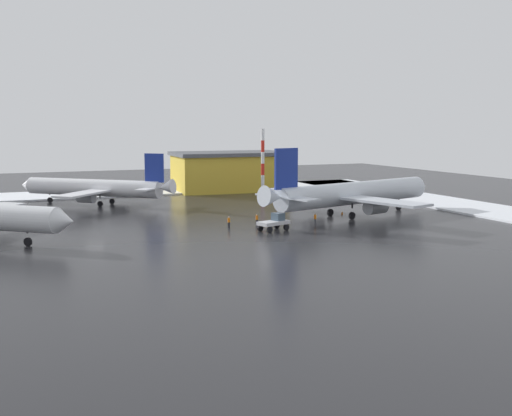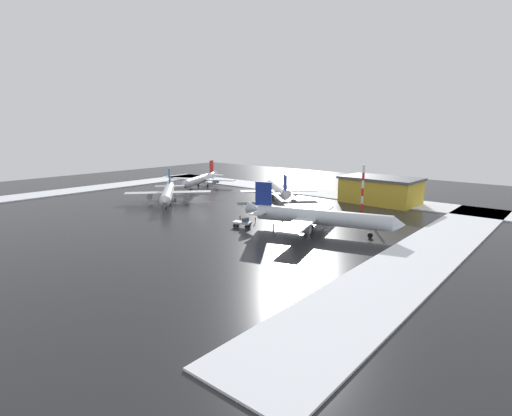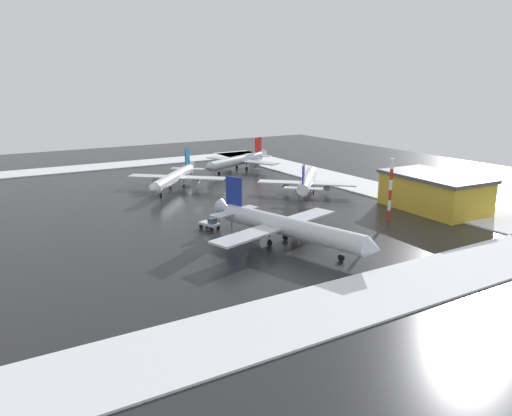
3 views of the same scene
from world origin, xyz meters
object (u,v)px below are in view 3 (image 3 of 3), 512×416
Objects in this scene: ground_crew_near_tug at (232,221)px; airplane_parked_starboard at (238,161)px; antenna_mast at (390,190)px; airplane_far_rear at (174,177)px; pushback_tug at (210,223)px; traffic_cone_mid_line at (283,227)px; ground_crew_by_nose_gear at (239,232)px; cargo_hangar at (434,192)px; ground_crew_mid_apron at (219,216)px; airplane_distant_tail at (307,181)px; traffic_cone_near_nose at (298,242)px; airplane_parked_portside at (287,226)px.

airplane_parked_starboard is at bearing -76.11° from ground_crew_near_tug.
airplane_far_rear is at bearing 27.20° from antenna_mast.
pushback_tug is 15.52m from traffic_cone_mid_line.
ground_crew_by_nose_gear is (-8.38, 2.84, 0.00)m from ground_crew_near_tug.
airplane_parked_starboard reaches higher than traffic_cone_mid_line.
airplane_far_rear is 0.88× the size of airplane_parked_starboard.
pushback_tug is 5.47m from ground_crew_near_tug.
ground_crew_by_nose_gear is at bearing 86.86° from cargo_hangar.
cargo_hangar is (-5.46, -51.33, 3.47)m from ground_crew_by_nose_gear.
ground_crew_mid_apron is at bearing 58.96° from antenna_mast.
airplane_distant_tail is (-40.93, 0.33, -0.16)m from airplane_parked_starboard.
antenna_mast is at bearing 171.01° from ground_crew_mid_apron.
airplane_far_rear is 2.02× the size of antenna_mast.
traffic_cone_near_nose is (-59.04, -1.80, -3.16)m from airplane_far_rear.
airplane_distant_tail is at bearing -3.21° from antenna_mast.
airplane_far_rear is 42.62m from pushback_tug.
airplane_distant_tail is 37.41m from ground_crew_mid_apron.
ground_crew_by_nose_gear reaches higher than traffic_cone_mid_line.
airplane_distant_tail is at bearing -137.02° from ground_crew_mid_apron.
antenna_mast is (-6.70, -35.10, 6.10)m from ground_crew_by_nose_gear.
airplane_far_rear reaches higher than ground_crew_by_nose_gear.
airplane_parked_portside is at bearing 53.56° from ground_crew_by_nose_gear.
traffic_cone_mid_line is (-49.09, -4.81, -3.16)m from airplane_far_rear.
cargo_hangar is at bearing -84.76° from traffic_cone_near_nose.
airplane_parked_starboard is 19.06× the size of ground_crew_by_nose_gear.
airplane_parked_starboard is 74.26m from antenna_mast.
cargo_hangar reaches higher than traffic_cone_near_nose.
traffic_cone_mid_line is at bearing -179.91° from ground_crew_near_tug.
ground_crew_by_nose_gear is (-7.94, -2.61, -0.31)m from pushback_tug.
airplane_parked_starboard is at bearing 127.63° from pushback_tug.
pushback_tug is (-59.49, 39.90, -2.13)m from airplane_parked_starboard.
traffic_cone_near_nose is 1.00× the size of traffic_cone_mid_line.
cargo_hangar reaches higher than ground_crew_by_nose_gear.
ground_crew_mid_apron is 15.48m from traffic_cone_mid_line.
airplane_parked_starboard reaches higher than pushback_tug.
traffic_cone_near_nose is at bearing 95.76° from antenna_mast.
traffic_cone_mid_line is at bearing 147.11° from ground_crew_mid_apron.
ground_crew_by_nose_gear reaches higher than traffic_cone_near_nose.
airplane_parked_starboard is at bearing 13.83° from cargo_hangar.
pushback_tug is at bearing -171.93° from airplane_parked_portside.
airplane_distant_tail is at bearing 150.30° from ground_crew_by_nose_gear.
ground_crew_mid_apron is 0.07× the size of cargo_hangar.
ground_crew_mid_apron is (-13.34, 34.87, -2.28)m from airplane_distant_tail.
pushback_tug is 2.96× the size of ground_crew_near_tug.
traffic_cone_mid_line is at bearing 73.37° from antenna_mast.
traffic_cone_near_nose is (-76.87, 29.33, -3.13)m from airplane_parked_starboard.
airplane_distant_tail is 45.54m from ground_crew_by_nose_gear.
airplane_far_rear is at bearing 1.74° from traffic_cone_near_nose.
traffic_cone_mid_line is at bearing 84.52° from cargo_hangar.
airplane_distant_tail reaches higher than traffic_cone_mid_line.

